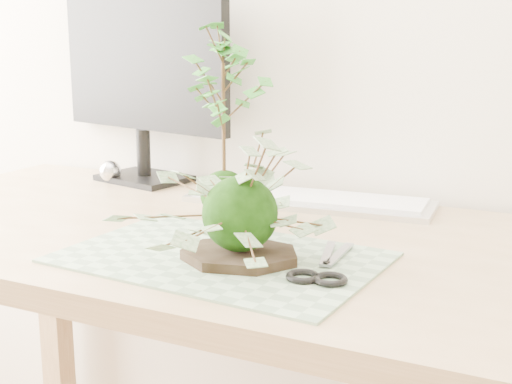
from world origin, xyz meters
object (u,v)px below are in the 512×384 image
Objects in this scene: maple_kokedama at (223,76)px; monitor at (143,72)px; ivy_kokedama at (240,179)px; keyboard at (309,200)px; desk at (261,286)px.

maple_kokedama is 0.77× the size of monitor.
monitor is at bearing 137.43° from ivy_kokedama.
maple_kokedama is 0.32m from keyboard.
desk is 3.31× the size of monitor.
keyboard is at bearing 58.66° from maple_kokedama.
maple_kokedama is 0.74× the size of keyboard.
monitor reaches higher than maple_kokedama.
monitor is at bearing 168.25° from keyboard.
keyboard is at bearing 5.38° from monitor.
keyboard is at bearing 96.79° from ivy_kokedama.
keyboard reaches higher than desk.
monitor reaches higher than desk.
desk is at bearing -92.07° from keyboard.
keyboard is 0.49m from monitor.
ivy_kokedama reaches higher than desk.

